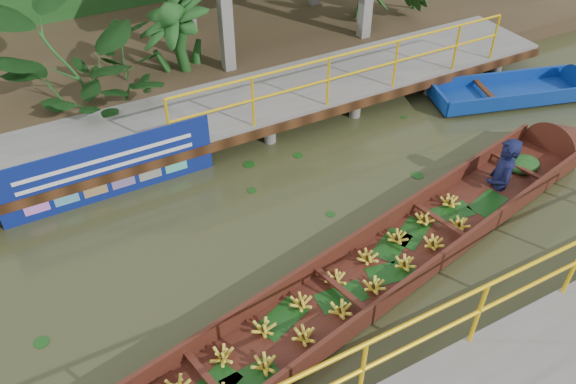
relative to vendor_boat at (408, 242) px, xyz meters
name	(u,v)px	position (x,y,z in m)	size (l,w,h in m)	color
ground	(290,243)	(-1.47, 1.07, -0.26)	(80.00, 80.00, 0.00)	#30341A
land_strip	(146,48)	(-1.47, 8.57, -0.03)	(30.00, 8.00, 0.45)	#332819
far_dock	(208,116)	(-1.45, 4.50, 0.22)	(16.00, 2.06, 1.66)	slate
vendor_boat	(408,242)	(0.00, 0.00, 0.00)	(10.98, 3.33, 2.36)	#3B1810
moored_blue_boat	(545,88)	(5.74, 2.50, -0.09)	(3.99, 2.01, 0.92)	navy
blue_banner	(109,171)	(-3.62, 3.55, 0.30)	(3.66, 0.04, 1.15)	navy
tropical_plants	(172,45)	(-1.45, 6.37, 0.94)	(14.20, 1.20, 1.50)	#163912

